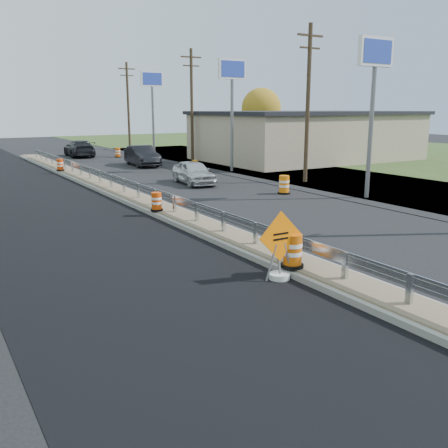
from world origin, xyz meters
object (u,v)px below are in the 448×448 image
barrel_median_near (293,251)px  barrel_shoulder_far (118,153)px  caution_sign (280,262)px  barrel_shoulder_near (284,185)px  barrel_median_far (60,165)px  car_silver (194,172)px  barrel_median_mid (157,202)px  barrel_shoulder_mid (195,166)px  car_dark_mid (142,156)px  car_dark_far (79,148)px

barrel_median_near → barrel_shoulder_far: barrel_median_near is taller
caution_sign → barrel_shoulder_near: (8.72, 10.88, -0.00)m
barrel_median_far → car_silver: size_ratio=0.19×
barrel_median_mid → barrel_shoulder_mid: 15.76m
car_silver → car_dark_mid: bearing=91.5°
barrel_shoulder_mid → car_silver: 6.47m
car_dark_far → car_dark_mid: bearing=105.3°
caution_sign → car_dark_far: caution_sign is taller
barrel_shoulder_mid → barrel_median_near: bearing=-111.8°
caution_sign → barrel_shoulder_far: size_ratio=2.17×
barrel_shoulder_near → barrel_shoulder_far: size_ratio=1.14×
barrel_shoulder_near → car_dark_far: car_dark_far is taller
car_dark_far → barrel_shoulder_near: bearing=101.2°
car_silver → car_dark_mid: size_ratio=0.86×
barrel_median_near → barrel_median_far: barrel_median_near is taller
car_dark_mid → car_dark_far: car_dark_mid is taller
barrel_median_far → car_dark_far: 13.06m
barrel_shoulder_far → barrel_shoulder_mid: bearing=-84.6°
barrel_median_mid → barrel_shoulder_far: (7.65, 26.12, -0.19)m
car_silver → car_dark_far: 21.36m
barrel_shoulder_mid → barrel_shoulder_far: barrel_shoulder_far is taller
barrel_median_near → barrel_median_mid: bearing=90.0°
barrel_median_mid → barrel_shoulder_far: bearing=73.7°
barrel_median_near → barrel_shoulder_far: (7.65, 35.27, -0.26)m
car_dark_far → car_silver: bearing=96.6°
car_dark_mid → barrel_median_mid: bearing=-105.5°
barrel_shoulder_mid → car_dark_far: car_dark_far is taller
barrel_shoulder_near → car_silver: car_silver is taller
car_dark_mid → car_dark_far: 10.71m
barrel_median_far → car_dark_far: size_ratio=0.15×
barrel_median_near → car_dark_far: (4.78, 37.85, 0.10)m
caution_sign → barrel_shoulder_mid: size_ratio=2.36×
barrel_shoulder_far → car_silver: size_ratio=0.21×
barrel_shoulder_far → car_dark_mid: car_dark_mid is taller
car_dark_mid → barrel_shoulder_far: bearing=89.5°
barrel_median_far → barrel_median_near: bearing=-90.0°
barrel_median_near → barrel_shoulder_near: 13.53m
barrel_median_far → barrel_shoulder_near: (8.19, -14.93, -0.14)m
barrel_median_mid → barrel_shoulder_far: size_ratio=0.91×
barrel_median_near → barrel_median_mid: (0.00, 9.15, -0.07)m
barrel_shoulder_mid → car_dark_far: (-4.10, 15.69, 0.40)m
barrel_shoulder_far → barrel_median_far: bearing=-128.6°
barrel_shoulder_far → car_silver: (-1.91, -18.76, 0.30)m
car_dark_mid → car_dark_far: (-2.09, 10.50, -0.02)m
barrel_shoulder_near → car_dark_mid: 16.64m
barrel_median_mid → barrel_median_near: bearing=-90.0°
barrel_shoulder_far → barrel_shoulder_near: bearing=-88.7°
barrel_shoulder_mid → car_dark_far: size_ratio=0.15×
barrel_median_near → barrel_median_far: bearing=90.0°
caution_sign → car_dark_mid: bearing=75.6°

